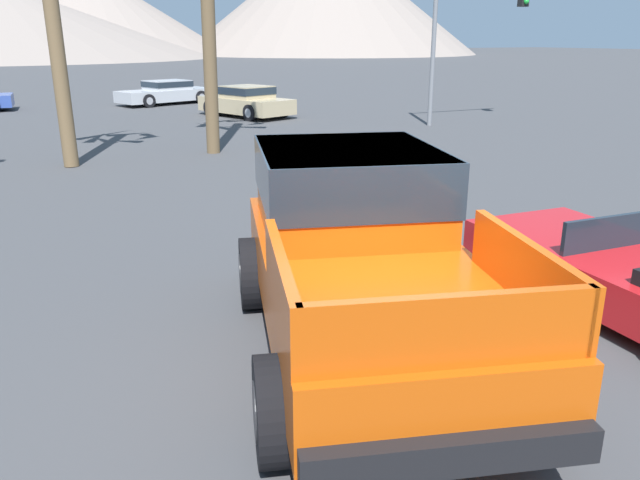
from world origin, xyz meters
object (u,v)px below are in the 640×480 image
object	(u,v)px
parked_car_silver	(166,92)
parked_car_tan	(246,101)
traffic_light_main	(476,16)
orange_pickup_truck	(358,242)

from	to	relation	value
parked_car_silver	parked_car_tan	bearing A→B (deg)	176.93
parked_car_silver	traffic_light_main	bearing A→B (deg)	-162.41
traffic_light_main	parked_car_silver	bearing A→B (deg)	125.73
orange_pickup_truck	parked_car_silver	size ratio (longest dim) A/B	1.07
parked_car_tan	traffic_light_main	bearing A→B (deg)	-58.31
orange_pickup_truck	parked_car_tan	distance (m)	19.99
parked_car_tan	parked_car_silver	bearing A→B (deg)	85.52
parked_car_silver	traffic_light_main	size ratio (longest dim) A/B	0.91
orange_pickup_truck	parked_car_silver	distance (m)	25.91
orange_pickup_truck	traffic_light_main	distance (m)	18.74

